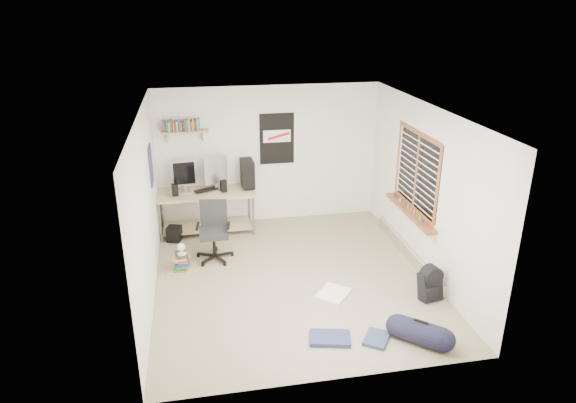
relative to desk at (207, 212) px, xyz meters
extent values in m
cube|color=gray|center=(1.17, -1.91, -0.37)|extent=(4.00, 4.50, 0.01)
cube|color=white|center=(1.17, -1.91, 2.14)|extent=(4.00, 4.50, 0.01)
cube|color=silver|center=(1.17, 0.35, 0.89)|extent=(4.00, 0.01, 2.50)
cube|color=silver|center=(-0.83, -1.91, 0.89)|extent=(0.01, 4.50, 2.50)
cube|color=silver|center=(3.18, -1.91, 0.89)|extent=(0.01, 4.50, 2.50)
cube|color=tan|center=(0.00, 0.00, 0.00)|extent=(1.83, 1.12, 0.78)
cube|color=#A9AAAE|center=(-0.34, 0.05, 0.64)|extent=(0.41, 0.14, 0.45)
cube|color=#A8A9AE|center=(0.19, 0.06, 0.65)|extent=(0.44, 0.26, 0.48)
cube|color=black|center=(0.75, 0.09, 0.65)|extent=(0.22, 0.45, 0.47)
cube|color=black|center=(0.01, 0.00, 0.42)|extent=(0.42, 0.29, 0.02)
cube|color=black|center=(-0.51, -0.15, 0.51)|extent=(0.12, 0.12, 0.20)
cube|color=black|center=(0.31, -0.10, 0.51)|extent=(0.12, 0.12, 0.20)
cube|color=#242527|center=(0.07, -1.09, 0.12)|extent=(0.69, 0.69, 0.94)
cube|color=tan|center=(-0.28, 0.23, 1.42)|extent=(0.80, 0.22, 0.24)
cube|color=black|center=(1.32, 0.32, 1.19)|extent=(0.62, 0.03, 0.92)
cube|color=navy|center=(-0.81, -0.71, 1.14)|extent=(0.02, 0.42, 0.60)
cube|color=brown|center=(3.12, -1.61, 1.08)|extent=(0.10, 1.50, 1.26)
cube|color=#B7B2A8|center=(3.13, -1.61, -0.28)|extent=(0.08, 2.50, 0.18)
cube|color=black|center=(2.92, -2.82, -0.16)|extent=(0.34, 0.29, 0.40)
cylinder|color=black|center=(2.38, -3.72, -0.22)|extent=(0.41, 0.41, 0.57)
cube|color=white|center=(1.65, -2.48, -0.34)|extent=(0.58, 0.58, 0.04)
cube|color=navy|center=(1.33, -3.48, -0.33)|extent=(0.55, 0.42, 0.05)
cube|color=navy|center=(1.89, -3.58, -0.34)|extent=(0.42, 0.45, 0.04)
cube|color=brown|center=(-0.45, -1.32, -0.21)|extent=(0.56, 0.49, 0.33)
cube|color=white|center=(-0.43, -1.34, 0.02)|extent=(0.16, 0.23, 0.22)
cube|color=black|center=(-0.58, -0.31, -0.22)|extent=(0.28, 0.28, 0.25)
camera|label=1|loc=(-0.13, -8.49, 3.51)|focal=32.00mm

